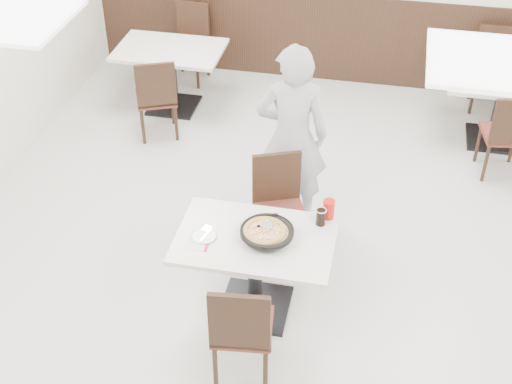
% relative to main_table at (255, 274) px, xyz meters
% --- Properties ---
extents(floor, '(7.00, 7.00, 0.00)m').
position_rel_main_table_xyz_m(floor, '(0.10, 0.61, -0.38)').
color(floor, '#ACADA8').
rests_on(floor, ground).
extents(wainscot_back, '(5.90, 0.03, 1.10)m').
position_rel_main_table_xyz_m(wainscot_back, '(0.10, 4.09, 0.18)').
color(wainscot_back, black).
rests_on(wainscot_back, floor).
extents(main_table, '(1.25, 0.87, 0.75)m').
position_rel_main_table_xyz_m(main_table, '(0.00, 0.00, 0.00)').
color(main_table, silver).
rests_on(main_table, floor).
extents(chair_near, '(0.46, 0.46, 0.95)m').
position_rel_main_table_xyz_m(chair_near, '(0.04, -0.63, 0.10)').
color(chair_near, black).
rests_on(chair_near, floor).
extents(chair_far, '(0.55, 0.55, 0.95)m').
position_rel_main_table_xyz_m(chair_far, '(0.08, 0.69, 0.10)').
color(chair_far, black).
rests_on(chair_far, floor).
extents(trivet, '(0.13, 0.13, 0.04)m').
position_rel_main_table_xyz_m(trivet, '(0.11, 0.06, 0.39)').
color(trivet, black).
rests_on(trivet, main_table).
extents(pizza_pan, '(0.34, 0.34, 0.01)m').
position_rel_main_table_xyz_m(pizza_pan, '(0.09, 0.01, 0.42)').
color(pizza_pan, black).
rests_on(pizza_pan, trivet).
extents(pizza, '(0.38, 0.38, 0.02)m').
position_rel_main_table_xyz_m(pizza, '(0.07, 0.00, 0.44)').
color(pizza, tan).
rests_on(pizza, pizza_pan).
extents(pizza_server, '(0.08, 0.10, 0.00)m').
position_rel_main_table_xyz_m(pizza_server, '(0.09, 0.06, 0.47)').
color(pizza_server, white).
rests_on(pizza_server, pizza).
extents(napkin, '(0.18, 0.18, 0.00)m').
position_rel_main_table_xyz_m(napkin, '(-0.41, -0.15, 0.38)').
color(napkin, silver).
rests_on(napkin, main_table).
extents(side_plate, '(0.20, 0.20, 0.01)m').
position_rel_main_table_xyz_m(side_plate, '(-0.38, -0.07, 0.38)').
color(side_plate, silver).
rests_on(side_plate, napkin).
extents(fork, '(0.06, 0.16, 0.00)m').
position_rel_main_table_xyz_m(fork, '(-0.37, -0.06, 0.39)').
color(fork, white).
rests_on(fork, side_plate).
extents(cola_glass, '(0.08, 0.08, 0.13)m').
position_rel_main_table_xyz_m(cola_glass, '(0.46, 0.27, 0.44)').
color(cola_glass, black).
rests_on(cola_glass, main_table).
extents(red_cup, '(0.10, 0.10, 0.16)m').
position_rel_main_table_xyz_m(red_cup, '(0.51, 0.36, 0.45)').
color(red_cup, red).
rests_on(red_cup, main_table).
extents(diner_person, '(0.71, 0.52, 1.77)m').
position_rel_main_table_xyz_m(diner_person, '(0.07, 1.24, 0.51)').
color(diner_person, silver).
rests_on(diner_person, floor).
extents(bg_table_left, '(1.22, 0.82, 0.75)m').
position_rel_main_table_xyz_m(bg_table_left, '(-1.62, 3.02, 0.00)').
color(bg_table_left, silver).
rests_on(bg_table_left, floor).
extents(bg_chair_left_near, '(0.55, 0.55, 0.95)m').
position_rel_main_table_xyz_m(bg_chair_left_near, '(-1.60, 2.41, 0.10)').
color(bg_chair_left_near, black).
rests_on(bg_chair_left_near, floor).
extents(bg_chair_left_far, '(0.46, 0.46, 0.95)m').
position_rel_main_table_xyz_m(bg_chair_left_far, '(-1.62, 3.71, 0.10)').
color(bg_chair_left_far, black).
rests_on(bg_chair_left_far, floor).
extents(bg_table_right, '(1.21, 0.82, 0.75)m').
position_rel_main_table_xyz_m(bg_table_right, '(2.04, 3.03, 0.00)').
color(bg_table_right, silver).
rests_on(bg_table_right, floor).
extents(bg_chair_right_near, '(0.48, 0.48, 0.95)m').
position_rel_main_table_xyz_m(bg_chair_right_near, '(2.04, 2.42, 0.10)').
color(bg_chair_right_near, black).
rests_on(bg_chair_right_near, floor).
extents(bg_chair_right_far, '(0.43, 0.43, 0.95)m').
position_rel_main_table_xyz_m(bg_chair_right_far, '(1.99, 3.75, 0.10)').
color(bg_chair_right_far, black).
rests_on(bg_chair_right_far, floor).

